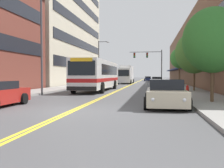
# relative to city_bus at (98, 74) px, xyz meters

# --- Properties ---
(ground_plane) EXTENTS (240.00, 240.00, 0.00)m
(ground_plane) POSITION_rel_city_bus_xyz_m (2.10, 22.25, -1.73)
(ground_plane) COLOR #4C4C4F
(sidewalk_left) EXTENTS (3.23, 106.00, 0.14)m
(sidewalk_left) POSITION_rel_city_bus_xyz_m (-5.01, 22.25, -1.66)
(sidewalk_left) COLOR gray
(sidewalk_left) RESTS_ON ground_plane
(sidewalk_right) EXTENTS (3.23, 106.00, 0.14)m
(sidewalk_right) POSITION_rel_city_bus_xyz_m (9.22, 22.25, -1.66)
(sidewalk_right) COLOR gray
(sidewalk_right) RESTS_ON ground_plane
(centre_line) EXTENTS (0.34, 106.00, 0.01)m
(centre_line) POSITION_rel_city_bus_xyz_m (2.10, 22.25, -1.73)
(centre_line) COLOR yellow
(centre_line) RESTS_ON ground_plane
(storefront_row_right) EXTENTS (9.10, 68.00, 10.73)m
(storefront_row_right) POSITION_rel_city_bus_xyz_m (15.06, 22.25, 3.63)
(storefront_row_right) COLOR brown
(storefront_row_right) RESTS_ON ground_plane
(city_bus) EXTENTS (2.90, 12.16, 3.05)m
(city_bus) POSITION_rel_city_bus_xyz_m (0.00, 0.00, 0.00)
(city_bus) COLOR silver
(city_bus) RESTS_ON ground_plane
(car_black_parked_left_mid) EXTENTS (2.05, 4.33, 1.40)m
(car_black_parked_left_mid) POSITION_rel_city_bus_xyz_m (-2.34, 12.51, -1.09)
(car_black_parked_left_mid) COLOR black
(car_black_parked_left_mid) RESTS_ON ground_plane
(car_champagne_parked_right_foreground) EXTENTS (2.15, 4.22, 1.40)m
(car_champagne_parked_right_foreground) POSITION_rel_city_bus_xyz_m (6.36, -12.68, -1.09)
(car_champagne_parked_right_foreground) COLOR beige
(car_champagne_parked_right_foreground) RESTS_ON ground_plane
(car_dark_grey_parked_right_mid) EXTENTS (2.17, 4.39, 1.17)m
(car_dark_grey_parked_right_mid) POSITION_rel_city_bus_xyz_m (6.41, 25.47, -1.17)
(car_dark_grey_parked_right_mid) COLOR #38383D
(car_dark_grey_parked_right_mid) RESTS_ON ground_plane
(car_silver_parked_right_far) EXTENTS (2.02, 4.84, 1.34)m
(car_silver_parked_right_far) POSITION_rel_city_bus_xyz_m (6.38, 15.67, -1.09)
(car_silver_parked_right_far) COLOR #B7B7BC
(car_silver_parked_right_far) RESTS_ON ground_plane
(car_navy_moving_lead) EXTENTS (1.97, 4.33, 1.27)m
(car_navy_moving_lead) POSITION_rel_city_bus_xyz_m (4.47, 41.83, -1.13)
(car_navy_moving_lead) COLOR #19234C
(car_navy_moving_lead) RESTS_ON ground_plane
(box_truck) EXTENTS (2.55, 7.61, 3.40)m
(box_truck) POSITION_rel_city_bus_xyz_m (0.70, 21.56, -0.00)
(box_truck) COLOR white
(box_truck) RESTS_ON ground_plane
(traffic_signal_mast) EXTENTS (5.95, 0.38, 6.24)m
(traffic_signal_mast) POSITION_rel_city_bus_xyz_m (5.26, 20.88, 2.72)
(traffic_signal_mast) COLOR #47474C
(traffic_signal_mast) RESTS_ON ground_plane
(street_lamp_left_near) EXTENTS (1.96, 0.28, 8.07)m
(street_lamp_left_near) POSITION_rel_city_bus_xyz_m (-2.95, -6.58, 3.02)
(street_lamp_left_near) COLOR #47474C
(street_lamp_left_near) RESTS_ON ground_plane
(street_lamp_left_far) EXTENTS (1.92, 0.28, 7.29)m
(street_lamp_left_far) POSITION_rel_city_bus_xyz_m (-2.94, 15.07, 2.61)
(street_lamp_left_far) COLOR #47474C
(street_lamp_left_far) RESTS_ON ground_plane
(street_tree_right_near) EXTENTS (3.28, 3.28, 5.20)m
(street_tree_right_near) POSITION_rel_city_bus_xyz_m (8.94, -11.13, 1.81)
(street_tree_right_near) COLOR brown
(street_tree_right_near) RESTS_ON sidewalk_right
(street_tree_right_mid) EXTENTS (3.61, 3.61, 5.60)m
(street_tree_right_mid) POSITION_rel_city_bus_xyz_m (9.60, -0.92, 2.02)
(street_tree_right_mid) COLOR brown
(street_tree_right_mid) RESTS_ON sidewalk_right
(street_tree_right_far) EXTENTS (2.73, 2.73, 5.48)m
(street_tree_right_far) POSITION_rel_city_bus_xyz_m (9.60, 12.39, 2.37)
(street_tree_right_far) COLOR brown
(street_tree_right_far) RESTS_ON sidewalk_right
(fire_hydrant) EXTENTS (0.28, 0.20, 0.79)m
(fire_hydrant) POSITION_rel_city_bus_xyz_m (8.05, -7.89, -1.19)
(fire_hydrant) COLOR red
(fire_hydrant) RESTS_ON sidewalk_right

